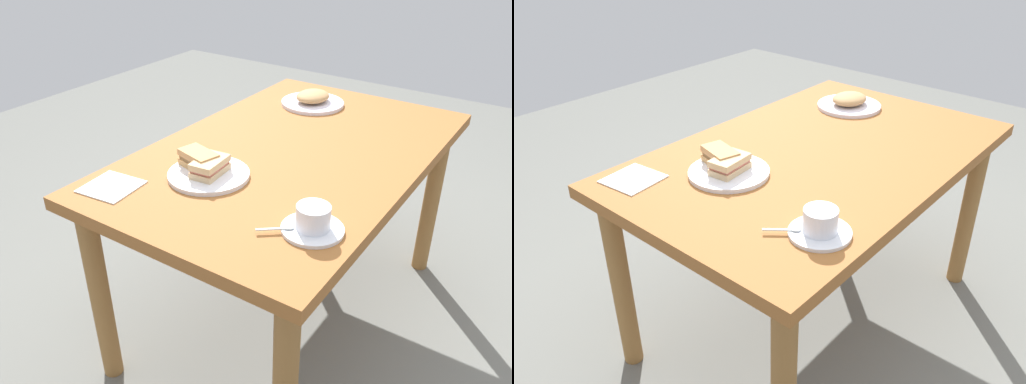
% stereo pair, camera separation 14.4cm
% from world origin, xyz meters
% --- Properties ---
extents(ground_plane, '(6.00, 6.00, 0.00)m').
position_xyz_m(ground_plane, '(0.00, 0.00, 0.00)').
color(ground_plane, slate).
extents(dining_table, '(1.34, 0.84, 0.72)m').
position_xyz_m(dining_table, '(0.00, 0.00, 0.63)').
color(dining_table, '#94592A').
rests_on(dining_table, ground_plane).
extents(sandwich_plate, '(0.25, 0.25, 0.01)m').
position_xyz_m(sandwich_plate, '(-0.31, 0.11, 0.73)').
color(sandwich_plate, white).
rests_on(sandwich_plate, dining_table).
extents(sandwich_front, '(0.13, 0.09, 0.05)m').
position_xyz_m(sandwich_front, '(-0.31, 0.10, 0.76)').
color(sandwich_front, tan).
rests_on(sandwich_front, sandwich_plate).
extents(sandwich_back, '(0.10, 0.14, 0.05)m').
position_xyz_m(sandwich_back, '(-0.30, 0.15, 0.76)').
color(sandwich_back, tan).
rests_on(sandwich_back, sandwich_plate).
extents(coffee_saucer, '(0.16, 0.16, 0.01)m').
position_xyz_m(coffee_saucer, '(-0.40, -0.30, 0.72)').
color(coffee_saucer, white).
rests_on(coffee_saucer, dining_table).
extents(coffee_cup, '(0.10, 0.10, 0.06)m').
position_xyz_m(coffee_cup, '(-0.39, -0.29, 0.76)').
color(coffee_cup, white).
rests_on(coffee_cup, coffee_saucer).
extents(spoon, '(0.07, 0.08, 0.01)m').
position_xyz_m(spoon, '(-0.45, -0.23, 0.73)').
color(spoon, silver).
rests_on(spoon, coffee_saucer).
extents(side_plate, '(0.25, 0.25, 0.01)m').
position_xyz_m(side_plate, '(0.42, 0.15, 0.73)').
color(side_plate, white).
rests_on(side_plate, dining_table).
extents(side_food_pile, '(0.15, 0.13, 0.04)m').
position_xyz_m(side_food_pile, '(0.42, 0.15, 0.76)').
color(side_food_pile, tan).
rests_on(side_food_pile, side_plate).
extents(napkin, '(0.16, 0.16, 0.00)m').
position_xyz_m(napkin, '(-0.52, 0.30, 0.72)').
color(napkin, white).
rests_on(napkin, dining_table).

